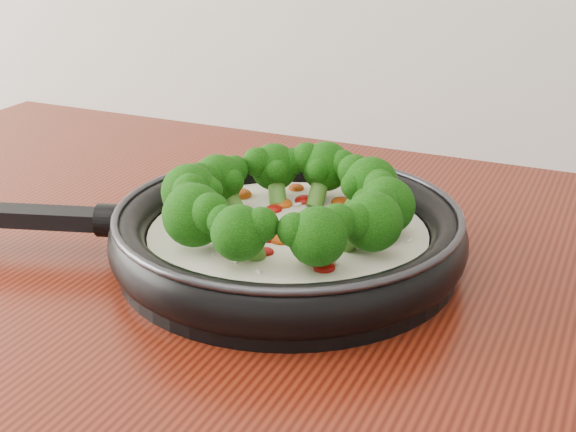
% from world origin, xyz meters
% --- Properties ---
extents(skillet, '(0.56, 0.43, 0.10)m').
position_xyz_m(skillet, '(-0.13, 1.10, 0.94)').
color(skillet, black).
rests_on(skillet, counter).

